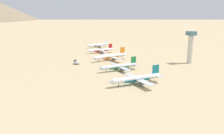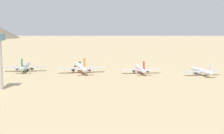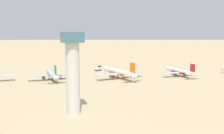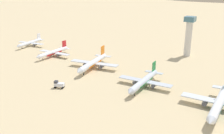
{
  "view_description": "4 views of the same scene",
  "coord_description": "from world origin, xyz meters",
  "px_view_note": "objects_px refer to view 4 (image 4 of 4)",
  "views": [
    {
      "loc": [
        99.63,
        224.11,
        51.51
      ],
      "look_at": [
        18.94,
        45.29,
        5.21
      ],
      "focal_mm": 41.63,
      "sensor_mm": 36.0,
      "label": 1
    },
    {
      "loc": [
        -245.71,
        -6.95,
        34.25
      ],
      "look_at": [
        6.0,
        -23.62,
        3.03
      ],
      "focal_mm": 56.25,
      "sensor_mm": 36.0,
      "label": 2
    },
    {
      "loc": [
        -148.6,
        57.23,
        29.12
      ],
      "look_at": [
        5.47,
        1.48,
        6.73
      ],
      "focal_mm": 40.76,
      "sensor_mm": 36.0,
      "label": 3
    },
    {
      "loc": [
        125.9,
        93.31,
        54.26
      ],
      "look_at": [
        -0.42,
        12.76,
        3.54
      ],
      "focal_mm": 41.45,
      "sensor_mm": 36.0,
      "label": 4
    }
  ],
  "objects_px": {
    "parked_jet_4": "(219,102)",
    "service_truck": "(59,84)",
    "parked_jet_3": "(144,81)",
    "parked_jet_2": "(93,63)",
    "parked_jet_1": "(54,52)",
    "parked_jet_0": "(30,43)",
    "control_tower": "(189,34)"
  },
  "relations": [
    {
      "from": "parked_jet_4",
      "to": "service_truck",
      "type": "bearing_deg",
      "value": -75.8
    },
    {
      "from": "parked_jet_3",
      "to": "parked_jet_4",
      "type": "height_order",
      "value": "parked_jet_4"
    },
    {
      "from": "parked_jet_2",
      "to": "service_truck",
      "type": "relative_size",
      "value": 7.02
    },
    {
      "from": "parked_jet_1",
      "to": "parked_jet_3",
      "type": "relative_size",
      "value": 0.91
    },
    {
      "from": "parked_jet_0",
      "to": "control_tower",
      "type": "relative_size",
      "value": 1.07
    },
    {
      "from": "parked_jet_2",
      "to": "parked_jet_0",
      "type": "bearing_deg",
      "value": -102.93
    },
    {
      "from": "parked_jet_1",
      "to": "parked_jet_4",
      "type": "height_order",
      "value": "parked_jet_4"
    },
    {
      "from": "parked_jet_3",
      "to": "service_truck",
      "type": "bearing_deg",
      "value": -56.22
    },
    {
      "from": "control_tower",
      "to": "parked_jet_3",
      "type": "bearing_deg",
      "value": -0.66
    },
    {
      "from": "service_truck",
      "to": "control_tower",
      "type": "bearing_deg",
      "value": 158.34
    },
    {
      "from": "parked_jet_0",
      "to": "service_truck",
      "type": "bearing_deg",
      "value": 57.4
    },
    {
      "from": "control_tower",
      "to": "service_truck",
      "type": "bearing_deg",
      "value": -21.66
    },
    {
      "from": "parked_jet_0",
      "to": "parked_jet_4",
      "type": "xyz_separation_m",
      "value": [
        34.4,
        160.22,
        0.92
      ]
    },
    {
      "from": "parked_jet_0",
      "to": "parked_jet_1",
      "type": "relative_size",
      "value": 0.94
    },
    {
      "from": "parked_jet_2",
      "to": "parked_jet_3",
      "type": "bearing_deg",
      "value": 76.1
    },
    {
      "from": "parked_jet_3",
      "to": "control_tower",
      "type": "height_order",
      "value": "control_tower"
    },
    {
      "from": "parked_jet_0",
      "to": "parked_jet_2",
      "type": "relative_size",
      "value": 0.78
    },
    {
      "from": "parked_jet_1",
      "to": "control_tower",
      "type": "bearing_deg",
      "value": 123.55
    },
    {
      "from": "parked_jet_0",
      "to": "service_truck",
      "type": "xyz_separation_m",
      "value": [
        53.69,
        83.97,
        -0.97
      ]
    },
    {
      "from": "parked_jet_4",
      "to": "service_truck",
      "type": "xyz_separation_m",
      "value": [
        19.3,
        -76.25,
        -1.89
      ]
    },
    {
      "from": "parked_jet_1",
      "to": "parked_jet_3",
      "type": "bearing_deg",
      "value": 78.72
    },
    {
      "from": "parked_jet_3",
      "to": "parked_jet_4",
      "type": "distance_m",
      "value": 39.18
    },
    {
      "from": "parked_jet_1",
      "to": "parked_jet_4",
      "type": "xyz_separation_m",
      "value": [
        22.17,
        120.91,
        0.75
      ]
    },
    {
      "from": "parked_jet_3",
      "to": "control_tower",
      "type": "bearing_deg",
      "value": 179.34
    },
    {
      "from": "service_truck",
      "to": "control_tower",
      "type": "distance_m",
      "value": 104.82
    },
    {
      "from": "parked_jet_0",
      "to": "parked_jet_2",
      "type": "xyz_separation_m",
      "value": [
        18.5,
        80.62,
        0.8
      ]
    },
    {
      "from": "parked_jet_2",
      "to": "parked_jet_3",
      "type": "relative_size",
      "value": 1.09
    },
    {
      "from": "parked_jet_1",
      "to": "parked_jet_2",
      "type": "distance_m",
      "value": 41.78
    },
    {
      "from": "parked_jet_2",
      "to": "parked_jet_3",
      "type": "height_order",
      "value": "parked_jet_2"
    },
    {
      "from": "parked_jet_0",
      "to": "service_truck",
      "type": "distance_m",
      "value": 99.68
    },
    {
      "from": "parked_jet_1",
      "to": "parked_jet_4",
      "type": "distance_m",
      "value": 122.93
    },
    {
      "from": "parked_jet_2",
      "to": "control_tower",
      "type": "relative_size",
      "value": 1.36
    }
  ]
}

